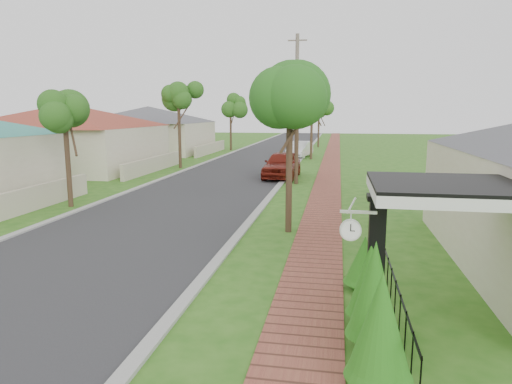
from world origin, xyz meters
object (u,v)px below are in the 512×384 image
Objects in this scene: near_tree at (290,89)px; parked_car_white at (300,149)px; station_clock at (351,228)px; parked_car_red at (282,165)px; porch_post at (375,267)px; utility_pole at (296,105)px.

parked_car_white is at bearing 93.96° from near_tree.
station_clock reaches higher than parked_car_white.
porch_post is at bearing -75.04° from parked_car_red.
parked_car_white is at bearing 97.29° from porch_post.
porch_post is 0.42× the size of near_tree.
parked_car_white is 26.36m from near_tree.
near_tree is 7.65m from station_clock.
utility_pole is at bearing 94.38° from near_tree.
utility_pole reaches higher than porch_post.
porch_post is at bearing -72.95° from parked_car_white.
utility_pole reaches higher than parked_car_red.
porch_post reaches higher than station_clock.
porch_post is at bearing 39.27° from station_clock.
parked_car_red is 1.11× the size of parked_car_white.
parked_car_red is 13.52m from near_tree.
near_tree is at bearing -85.62° from utility_pole.
porch_post is 1.04m from station_clock.
utility_pole is (0.69, -11.45, 3.76)m from parked_car_white.
parked_car_red reaches higher than parked_car_white.
porch_post is 0.58× the size of parked_car_white.
near_tree reaches higher than porch_post.
near_tree is (1.80, -12.81, 3.93)m from parked_car_red.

